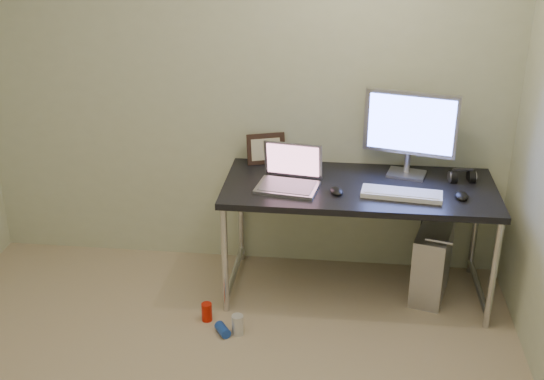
{
  "coord_description": "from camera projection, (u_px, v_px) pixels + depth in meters",
  "views": [
    {
      "loc": [
        0.68,
        -2.46,
        2.43
      ],
      "look_at": [
        0.28,
        1.04,
        0.85
      ],
      "focal_mm": 45.0,
      "sensor_mm": 36.0,
      "label": 1
    }
  ],
  "objects": [
    {
      "name": "laptop",
      "position": [
        290.0,
        177.0,
        4.14
      ],
      "size": [
        0.4,
        0.35,
        0.25
      ],
      "rotation": [
        0.0,
        0.0,
        -0.15
      ],
      "color": "#B1B0B8",
      "rests_on": "desk"
    },
    {
      "name": "cable_a",
      "position": [
        422.0,
        217.0,
        4.55
      ],
      "size": [
        0.01,
        0.16,
        0.69
      ],
      "primitive_type": "cylinder",
      "rotation": [
        0.21,
        0.0,
        0.0
      ],
      "color": "black",
      "rests_on": "ground"
    },
    {
      "name": "can_red",
      "position": [
        207.0,
        312.0,
        4.14
      ],
      "size": [
        0.08,
        0.08,
        0.12
      ],
      "primitive_type": "cylinder",
      "rotation": [
        0.0,
        0.0,
        -0.37
      ],
      "color": "red",
      "rests_on": "ground"
    },
    {
      "name": "desk",
      "position": [
        359.0,
        197.0,
        4.19
      ],
      "size": [
        1.66,
        0.73,
        0.75
      ],
      "color": "black",
      "rests_on": "ground"
    },
    {
      "name": "headphones",
      "position": [
        462.0,
        177.0,
        4.21
      ],
      "size": [
        0.16,
        0.1,
        0.1
      ],
      "rotation": [
        0.0,
        0.0,
        0.12
      ],
      "color": "black",
      "rests_on": "desk"
    },
    {
      "name": "can_white",
      "position": [
        238.0,
        325.0,
        4.01
      ],
      "size": [
        0.07,
        0.07,
        0.13
      ],
      "primitive_type": "cylinder",
      "rotation": [
        0.0,
        0.0,
        0.07
      ],
      "color": "silver",
      "rests_on": "ground"
    },
    {
      "name": "can_blue",
      "position": [
        223.0,
        330.0,
        4.02
      ],
      "size": [
        0.11,
        0.12,
        0.06
      ],
      "primitive_type": "cylinder",
      "rotation": [
        1.57,
        0.0,
        0.61
      ],
      "color": "#1D45B7",
      "rests_on": "ground"
    },
    {
      "name": "picture_frame",
      "position": [
        266.0,
        149.0,
        4.46
      ],
      "size": [
        0.26,
        0.15,
        0.2
      ],
      "primitive_type": "cube",
      "rotation": [
        -0.21,
        0.0,
        0.33
      ],
      "color": "black",
      "rests_on": "desk"
    },
    {
      "name": "mouse_right",
      "position": [
        461.0,
        195.0,
        3.99
      ],
      "size": [
        0.08,
        0.12,
        0.04
      ],
      "primitive_type": "ellipsoid",
      "rotation": [
        0.0,
        0.0,
        -0.02
      ],
      "color": "black",
      "rests_on": "desk"
    },
    {
      "name": "tower_computer",
      "position": [
        432.0,
        262.0,
        4.34
      ],
      "size": [
        0.3,
        0.48,
        0.49
      ],
      "rotation": [
        0.0,
        0.0,
        -0.26
      ],
      "color": "silver",
      "rests_on": "ground"
    },
    {
      "name": "monitor",
      "position": [
        410.0,
        127.0,
        4.19
      ],
      "size": [
        0.57,
        0.22,
        0.54
      ],
      "rotation": [
        0.0,
        0.0,
        -0.24
      ],
      "color": "#B1B0B8",
      "rests_on": "desk"
    },
    {
      "name": "mouse_left",
      "position": [
        337.0,
        190.0,
        4.05
      ],
      "size": [
        0.11,
        0.14,
        0.04
      ],
      "primitive_type": "ellipsoid",
      "rotation": [
        0.0,
        0.0,
        0.31
      ],
      "color": "black",
      "rests_on": "desk"
    },
    {
      "name": "cable_b",
      "position": [
        436.0,
        222.0,
        4.53
      ],
      "size": [
        0.02,
        0.11,
        0.71
      ],
      "primitive_type": "cylinder",
      "rotation": [
        0.14,
        0.0,
        0.09
      ],
      "color": "black",
      "rests_on": "ground"
    },
    {
      "name": "webcam",
      "position": [
        298.0,
        151.0,
        4.43
      ],
      "size": [
        0.05,
        0.04,
        0.13
      ],
      "rotation": [
        0.0,
        0.0,
        -0.19
      ],
      "color": "silver",
      "rests_on": "desk"
    },
    {
      "name": "wall_back",
      "position": [
        240.0,
        86.0,
        4.37
      ],
      "size": [
        3.5,
        0.02,
        2.5
      ],
      "primitive_type": "cube",
      "color": "beige",
      "rests_on": "ground"
    },
    {
      "name": "keyboard",
      "position": [
        402.0,
        194.0,
        4.01
      ],
      "size": [
        0.49,
        0.21,
        0.03
      ],
      "primitive_type": "cube",
      "rotation": [
        0.0,
        0.0,
        -0.12
      ],
      "color": "white",
      "rests_on": "desk"
    }
  ]
}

